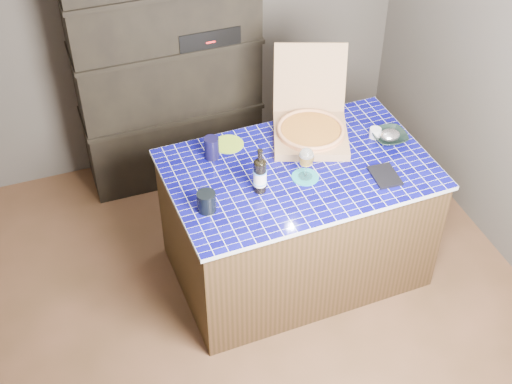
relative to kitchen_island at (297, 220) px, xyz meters
name	(u,v)px	position (x,y,z in m)	size (l,w,h in m)	color
room	(241,156)	(-0.45, -0.32, 0.84)	(3.50, 3.50, 3.50)	brown
shelving_unit	(167,62)	(-0.44, 1.21, 0.50)	(1.20, 0.41, 1.80)	black
kitchen_island	(297,220)	(0.00, 0.00, 0.00)	(1.51, 0.99, 0.81)	#422B1A
pizza_box	(311,127)	(0.17, 0.25, 0.47)	(0.58, 0.64, 0.47)	tan
mead_bottle	(260,175)	(-0.28, -0.11, 0.51)	(0.07, 0.07, 0.28)	black
teal_trivet	(305,177)	(0.00, -0.09, 0.41)	(0.15, 0.15, 0.01)	teal
wine_glass	(306,158)	(0.00, -0.09, 0.54)	(0.09, 0.09, 0.19)	white
tumbler	(207,202)	(-0.59, -0.16, 0.46)	(0.10, 0.10, 0.11)	black
dvd_case	(385,176)	(0.41, -0.23, 0.41)	(0.14, 0.19, 0.02)	black
bowl	(390,137)	(0.59, 0.05, 0.43)	(0.20, 0.20, 0.05)	black
foil_contents	(390,135)	(0.59, 0.05, 0.45)	(0.12, 0.10, 0.06)	silver
white_jar	(375,133)	(0.53, 0.12, 0.43)	(0.07, 0.07, 0.06)	silver
navy_cup	(212,148)	(-0.43, 0.26, 0.47)	(0.08, 0.08, 0.13)	black
green_trivet	(228,144)	(-0.31, 0.34, 0.41)	(0.18, 0.18, 0.01)	#88B426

